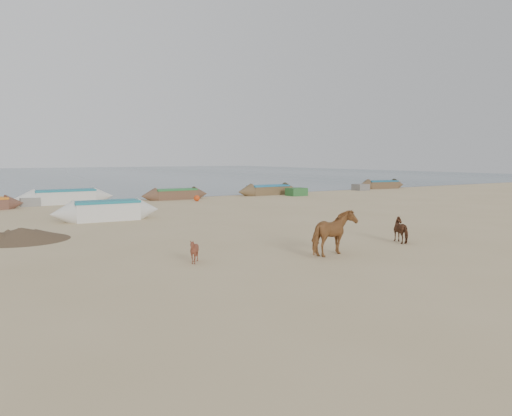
{
  "coord_description": "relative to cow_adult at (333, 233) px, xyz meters",
  "views": [
    {
      "loc": [
        -11.4,
        -14.25,
        3.22
      ],
      "look_at": [
        0.0,
        4.0,
        1.0
      ],
      "focal_mm": 35.0,
      "sensor_mm": 36.0,
      "label": 1
    }
  ],
  "objects": [
    {
      "name": "ground",
      "position": [
        0.74,
        1.96,
        -0.74
      ],
      "size": [
        140.0,
        140.0,
        0.0
      ],
      "primitive_type": "plane",
      "color": "tan",
      "rests_on": "ground"
    },
    {
      "name": "sea",
      "position": [
        0.74,
        83.96,
        -0.73
      ],
      "size": [
        160.0,
        160.0,
        0.0
      ],
      "primitive_type": "plane",
      "color": "slate",
      "rests_on": "ground"
    },
    {
      "name": "cow_adult",
      "position": [
        0.0,
        0.0,
        0.0
      ],
      "size": [
        1.88,
        1.18,
        1.47
      ],
      "primitive_type": "imported",
      "rotation": [
        0.0,
        0.0,
        1.81
      ],
      "color": "brown",
      "rests_on": "ground"
    },
    {
      "name": "calf_front",
      "position": [
        -4.39,
        1.28,
        -0.36
      ],
      "size": [
        0.81,
        0.75,
        0.75
      ],
      "primitive_type": "imported",
      "rotation": [
        0.0,
        0.0,
        -1.33
      ],
      "color": "brown",
      "rests_on": "ground"
    },
    {
      "name": "calf_right",
      "position": [
        3.89,
        0.52,
        -0.26
      ],
      "size": [
        0.88,
        1.0,
        0.94
      ],
      "primitive_type": "imported",
      "rotation": [
        0.0,
        0.0,
        1.66
      ],
      "color": "#542E1B",
      "rests_on": "ground"
    },
    {
      "name": "near_canoe",
      "position": [
        -3.79,
        13.0,
        -0.23
      ],
      "size": [
        5.45,
        1.59,
        1.01
      ],
      "primitive_type": null,
      "rotation": [
        0.0,
        0.0,
        -0.05
      ],
      "color": "silver",
      "rests_on": "ground"
    },
    {
      "name": "debris_pile",
      "position": [
        -8.24,
        8.77,
        -0.5
      ],
      "size": [
        4.76,
        4.76,
        0.48
      ],
      "primitive_type": "cone",
      "rotation": [
        0.0,
        0.0,
        -0.43
      ],
      "color": "brown",
      "rests_on": "ground"
    },
    {
      "name": "waterline_canoes",
      "position": [
        -1.06,
        22.67,
        -0.31
      ],
      "size": [
        59.22,
        4.61,
        0.99
      ],
      "color": "brown",
      "rests_on": "ground"
    },
    {
      "name": "beach_clutter",
      "position": [
        4.22,
        21.9,
        -0.44
      ],
      "size": [
        45.25,
        3.35,
        0.64
      ],
      "color": "#306C37",
      "rests_on": "ground"
    }
  ]
}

